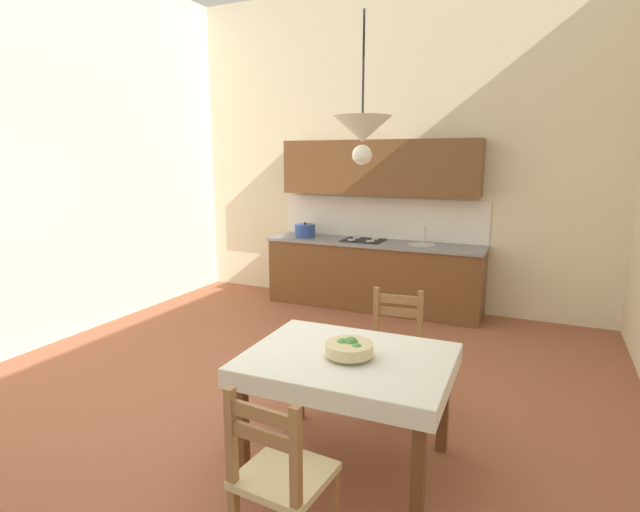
{
  "coord_description": "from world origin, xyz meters",
  "views": [
    {
      "loc": [
        1.93,
        -3.12,
        1.97
      ],
      "look_at": [
        -0.06,
        1.23,
        1.02
      ],
      "focal_mm": 27.82,
      "sensor_mm": 36.0,
      "label": 1
    }
  ],
  "objects_px": {
    "dining_chair_camera_side": "(280,478)",
    "fruit_bowl": "(349,348)",
    "dining_chair_kitchen_side": "(394,352)",
    "pendant_lamp": "(362,131)",
    "kitchen_cabinetry": "(374,244)",
    "dining_table": "(348,374)"
  },
  "relations": [
    {
      "from": "fruit_bowl",
      "to": "dining_chair_kitchen_side",
      "type": "bearing_deg",
      "value": 88.72
    },
    {
      "from": "dining_chair_camera_side",
      "to": "fruit_bowl",
      "type": "bearing_deg",
      "value": 87.69
    },
    {
      "from": "dining_chair_camera_side",
      "to": "dining_chair_kitchen_side",
      "type": "xyz_separation_m",
      "value": [
        0.05,
        1.77,
        0.0
      ]
    },
    {
      "from": "dining_table",
      "to": "fruit_bowl",
      "type": "xyz_separation_m",
      "value": [
        0.02,
        -0.03,
        0.19
      ]
    },
    {
      "from": "dining_chair_kitchen_side",
      "to": "pendant_lamp",
      "type": "xyz_separation_m",
      "value": [
        0.07,
        -1.02,
        1.68
      ]
    },
    {
      "from": "dining_chair_camera_side",
      "to": "dining_chair_kitchen_side",
      "type": "height_order",
      "value": "same"
    },
    {
      "from": "kitchen_cabinetry",
      "to": "pendant_lamp",
      "type": "height_order",
      "value": "pendant_lamp"
    },
    {
      "from": "fruit_bowl",
      "to": "dining_table",
      "type": "bearing_deg",
      "value": 121.99
    },
    {
      "from": "dining_table",
      "to": "dining_chair_kitchen_side",
      "type": "distance_m",
      "value": 0.93
    },
    {
      "from": "dining_chair_camera_side",
      "to": "pendant_lamp",
      "type": "distance_m",
      "value": 1.84
    },
    {
      "from": "dining_table",
      "to": "pendant_lamp",
      "type": "xyz_separation_m",
      "value": [
        0.11,
        -0.11,
        1.49
      ]
    },
    {
      "from": "dining_chair_camera_side",
      "to": "kitchen_cabinetry",
      "type": "bearing_deg",
      "value": 102.54
    },
    {
      "from": "kitchen_cabinetry",
      "to": "dining_chair_camera_side",
      "type": "relative_size",
      "value": 3.07
    },
    {
      "from": "pendant_lamp",
      "to": "kitchen_cabinetry",
      "type": "bearing_deg",
      "value": 107.01
    },
    {
      "from": "kitchen_cabinetry",
      "to": "pendant_lamp",
      "type": "xyz_separation_m",
      "value": [
        1.07,
        -3.51,
        1.26
      ]
    },
    {
      "from": "dining_chair_kitchen_side",
      "to": "kitchen_cabinetry",
      "type": "bearing_deg",
      "value": 111.95
    },
    {
      "from": "dining_chair_camera_side",
      "to": "dining_chair_kitchen_side",
      "type": "distance_m",
      "value": 1.77
    },
    {
      "from": "dining_chair_camera_side",
      "to": "fruit_bowl",
      "type": "distance_m",
      "value": 0.91
    },
    {
      "from": "fruit_bowl",
      "to": "pendant_lamp",
      "type": "relative_size",
      "value": 0.37
    },
    {
      "from": "dining_table",
      "to": "dining_chair_kitchen_side",
      "type": "relative_size",
      "value": 1.4
    },
    {
      "from": "kitchen_cabinetry",
      "to": "pendant_lamp",
      "type": "distance_m",
      "value": 3.88
    },
    {
      "from": "dining_chair_camera_side",
      "to": "fruit_bowl",
      "type": "height_order",
      "value": "dining_chair_camera_side"
    }
  ]
}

